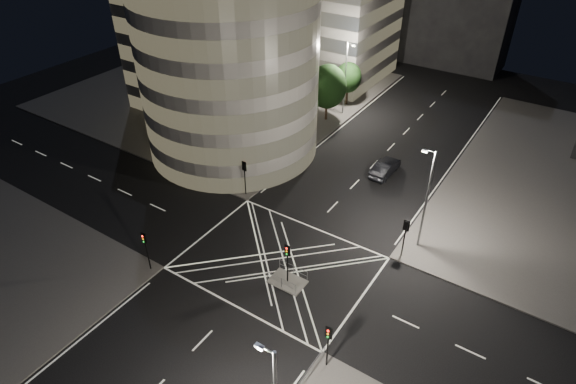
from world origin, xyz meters
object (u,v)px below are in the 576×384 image
Objects in this scene: central_island at (287,282)px; traffic_signal_nl at (145,244)px; street_lamp_left_far at (346,76)px; traffic_signal_nr at (328,339)px; street_lamp_left_near at (268,128)px; street_lamp_right_far at (426,197)px; sedan at (385,168)px; traffic_signal_fr at (405,232)px; traffic_signal_fl at (244,172)px; traffic_signal_island at (287,257)px.

traffic_signal_nl is at bearing -153.86° from central_island.
traffic_signal_nl is at bearing -89.01° from street_lamp_left_far.
central_island is 9.08m from traffic_signal_nr.
street_lamp_left_near and street_lamp_right_far have the same top height.
sedan is (11.30, 6.75, -4.70)m from street_lamp_left_near.
traffic_signal_nl is 0.40× the size of street_lamp_right_far.
street_lamp_right_far reaches higher than traffic_signal_fr.
street_lamp_right_far is at bearing -48.06° from street_lamp_left_far.
street_lamp_right_far is (18.87, -3.00, 0.00)m from street_lamp_left_near.
street_lamp_left_far reaches higher than traffic_signal_nr.
sedan is (-6.94, 11.95, -2.08)m from traffic_signal_fr.
sedan is (-0.14, 20.25, 0.76)m from central_island.
traffic_signal_nr is 26.56m from sedan.
traffic_signal_fl is at bearing -173.12° from street_lamp_right_far.
traffic_signal_island is at bearing -37.54° from traffic_signal_fl.
traffic_signal_nr is 16.03m from street_lamp_right_far.
traffic_signal_nl is 0.40× the size of street_lamp_left_near.
street_lamp_left_near is (-18.24, 5.20, 2.63)m from traffic_signal_fr.
street_lamp_left_near is (-11.44, 13.50, 2.63)m from traffic_signal_island.
central_island is at bearing -37.54° from traffic_signal_fl.
sedan is at bearing 105.19° from traffic_signal_nr.
street_lamp_right_far reaches higher than traffic_signal_island.
traffic_signal_island is 0.40× the size of street_lamp_right_far.
street_lamp_left_near is at bearing 170.97° from street_lamp_right_far.
traffic_signal_fr is 1.00× the size of traffic_signal_nr.
central_island is 0.75× the size of traffic_signal_nl.
traffic_signal_fr reaches higher than central_island.
traffic_signal_nl is 1.00× the size of traffic_signal_island.
central_island is at bearing 26.14° from traffic_signal_nl.
traffic_signal_fr is 29.63m from street_lamp_left_far.
traffic_signal_fl is 16.15m from sedan.
traffic_signal_fl is 13.62m from traffic_signal_island.
traffic_signal_fr is 19.14m from street_lamp_left_near.
sedan is at bearing 67.35° from traffic_signal_nl.
traffic_signal_island is 33.61m from street_lamp_left_far.
street_lamp_right_far is (0.64, 2.20, 2.63)m from traffic_signal_fr.
traffic_signal_fr is (17.60, 0.00, 0.00)m from traffic_signal_fl.
street_lamp_left_far is (0.00, 18.00, 0.00)m from street_lamp_left_near.
street_lamp_right_far is (7.44, 10.50, 5.47)m from central_island.
traffic_signal_fl is 1.00× the size of traffic_signal_nl.
traffic_signal_fr is at bearing -51.83° from street_lamp_left_far.
street_lamp_left_far is 28.23m from street_lamp_right_far.
street_lamp_right_far is 13.21m from sedan.
central_island is 0.75× the size of traffic_signal_island.
central_island is at bearing -70.05° from street_lamp_left_far.
traffic_signal_island is (-6.80, 5.30, 0.00)m from traffic_signal_nr.
street_lamp_left_far is at bearing 128.17° from traffic_signal_fr.
traffic_signal_nl is 24.27m from street_lamp_right_far.
street_lamp_right_far is at bearing 6.88° from traffic_signal_fl.
central_island is 20.26m from sedan.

